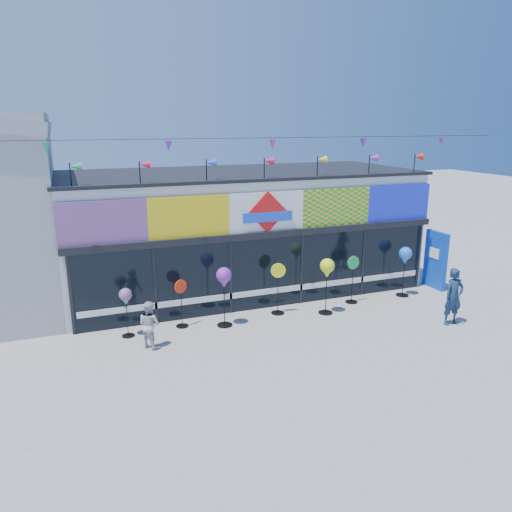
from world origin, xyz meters
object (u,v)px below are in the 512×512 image
spinner_1 (181,302)px  adult_man (454,297)px  spinner_5 (353,278)px  spinner_4 (327,270)px  spinner_2 (224,279)px  child (150,324)px  spinner_6 (405,257)px  spinner_3 (278,287)px  blue_sign (435,260)px  spinner_0 (126,298)px

spinner_1 → adult_man: 7.87m
spinner_5 → spinner_4: bearing=-156.4°
spinner_2 → child: size_ratio=1.40×
spinner_1 → spinner_6: (7.62, -0.07, 0.62)m
spinner_3 → spinner_4: spinner_4 is taller
spinner_5 → child: size_ratio=1.25×
blue_sign → spinner_6: bearing=-169.0°
spinner_0 → spinner_1: bearing=5.1°
spinner_1 → adult_man: adult_man is taller
adult_man → spinner_4: bearing=145.8°
spinner_3 → spinner_6: size_ratio=0.94×
spinner_2 → blue_sign: bearing=4.6°
spinner_3 → spinner_0: bearing=-178.9°
adult_man → spinner_3: bearing=149.9°
spinner_0 → spinner_5: bearing=1.0°
spinner_6 → child: bearing=-173.6°
blue_sign → spinner_1: bearing=-179.4°
spinner_3 → spinner_5: size_ratio=1.02×
spinner_3 → spinner_6: bearing=-0.2°
spinner_1 → adult_man: bearing=-19.6°
spinner_2 → adult_man: (6.24, -2.26, -0.56)m
spinner_6 → child: 8.79m
blue_sign → spinner_3: bearing=-178.1°
spinner_5 → child: spinner_5 is taller
blue_sign → spinner_0: 10.75m
spinner_1 → spinner_6: size_ratio=0.83×
spinner_3 → child: bearing=-166.4°
spinner_3 → spinner_6: spinner_6 is taller
spinner_0 → adult_man: bearing=-15.6°
blue_sign → spinner_2: (-8.03, -0.65, 0.38)m
spinner_2 → adult_man: 6.67m
blue_sign → child: (-10.28, -1.31, -0.40)m
spinner_3 → adult_man: bearing=-30.4°
spinner_5 → spinner_6: spinner_6 is taller
spinner_4 → adult_man: bearing=-34.4°
spinner_3 → spinner_5: spinner_3 is taller
spinner_6 → spinner_2: bearing=-177.2°
blue_sign → spinner_1: blue_sign is taller
spinner_4 → adult_man: size_ratio=1.04×
spinner_1 → spinner_4: spinner_4 is taller
spinner_0 → spinner_3: size_ratio=0.86×
child → spinner_1: bearing=-82.6°
spinner_0 → child: bearing=-62.6°
blue_sign → spinner_1: (-9.20, -0.27, -0.28)m
blue_sign → spinner_2: blue_sign is taller
spinner_0 → spinner_3: 4.55m
spinner_3 → spinner_1: bearing=179.0°
spinner_5 → child: bearing=-171.3°
spinner_3 → adult_man: adult_man is taller
spinner_6 → blue_sign: bearing=12.1°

